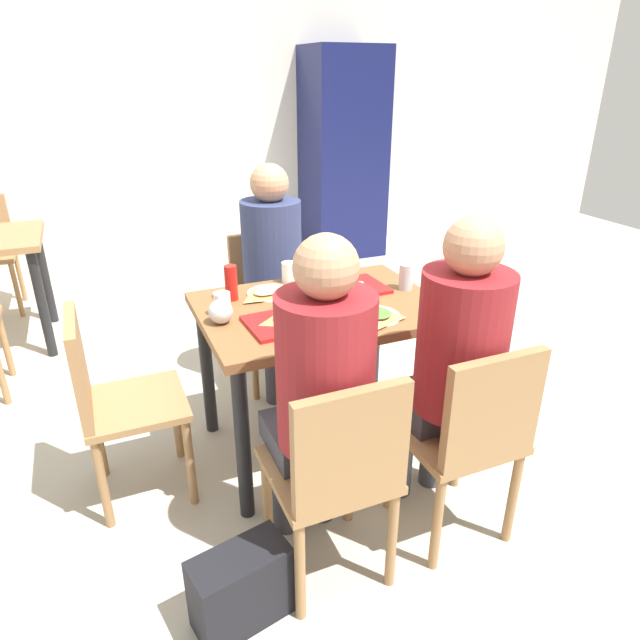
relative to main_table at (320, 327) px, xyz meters
name	(u,v)px	position (x,y,z in m)	size (l,w,h in m)	color
ground_plane	(320,444)	(0.00, 0.00, -0.64)	(10.00, 10.00, 0.02)	#B2AD9E
back_wall	(178,106)	(0.00, 3.20, 0.77)	(10.00, 0.10, 2.80)	silver
main_table	(320,327)	(0.00, 0.00, 0.00)	(1.05, 0.77, 0.74)	brown
chair_near_left	(338,470)	(-0.26, -0.77, -0.14)	(0.40, 0.40, 0.85)	#9E7247
chair_near_right	(470,432)	(0.26, -0.77, -0.14)	(0.40, 0.40, 0.85)	#9E7247
chair_far_side	(268,296)	(0.00, 0.77, -0.14)	(0.40, 0.40, 0.85)	#9E7247
chair_left_end	(111,395)	(-0.91, 0.00, -0.14)	(0.40, 0.40, 0.85)	#9E7247
person_in_red	(321,384)	(-0.26, -0.63, 0.11)	(0.32, 0.42, 1.26)	#383842
person_in_brown_jacket	(454,355)	(0.26, -0.63, 0.11)	(0.32, 0.42, 1.26)	#383842
person_far_side	(274,263)	(0.00, 0.63, 0.11)	(0.32, 0.42, 1.26)	#383842
tray_red_near	(291,321)	(-0.18, -0.13, 0.12)	(0.36, 0.26, 0.02)	red
tray_red_far	(346,289)	(0.18, 0.11, 0.12)	(0.36, 0.26, 0.02)	red
paper_plate_center	(271,293)	(-0.16, 0.21, 0.11)	(0.22, 0.22, 0.01)	white
paper_plate_near_edge	(374,316)	(0.16, -0.21, 0.11)	(0.22, 0.22, 0.01)	white
pizza_slice_a	(289,317)	(-0.19, -0.13, 0.13)	(0.20, 0.14, 0.02)	#C68C47
pizza_slice_b	(347,287)	(0.18, 0.10, 0.13)	(0.24, 0.24, 0.02)	#DBAD60
pizza_slice_c	(269,291)	(-0.17, 0.20, 0.13)	(0.27, 0.24, 0.02)	tan
pizza_slice_d	(377,315)	(0.16, -0.23, 0.13)	(0.24, 0.24, 0.02)	tan
plastic_cup_a	(289,272)	(-0.03, 0.33, 0.16)	(0.07, 0.07, 0.10)	white
plastic_cup_b	(359,322)	(0.03, -0.33, 0.16)	(0.07, 0.07, 0.10)	white
plastic_cup_c	(223,304)	(-0.42, 0.06, 0.16)	(0.07, 0.07, 0.10)	white
soda_can	(406,277)	(0.45, 0.02, 0.17)	(0.07, 0.07, 0.12)	#B7BCC6
condiment_bottle	(231,283)	(-0.34, 0.21, 0.19)	(0.06, 0.06, 0.16)	red
foil_bundle	(221,312)	(-0.45, -0.02, 0.16)	(0.10, 0.10, 0.10)	silver
handbag	(241,588)	(-0.61, -0.78, -0.49)	(0.32, 0.16, 0.28)	black
drink_fridge	(343,155)	(1.45, 2.85, 0.32)	(0.70, 0.60, 1.90)	#14194C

